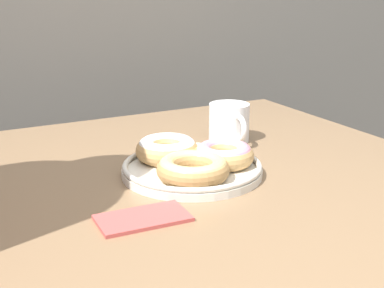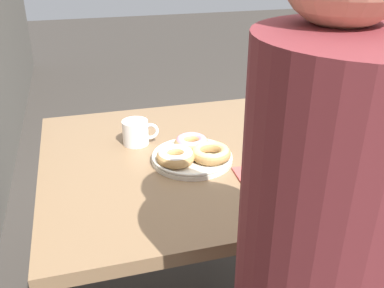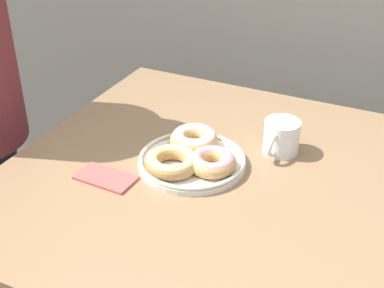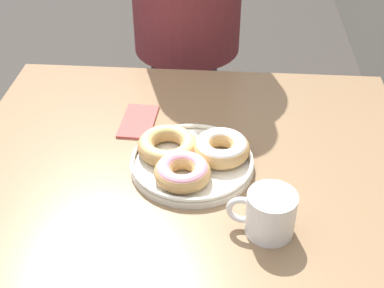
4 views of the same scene
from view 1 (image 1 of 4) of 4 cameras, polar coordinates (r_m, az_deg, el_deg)
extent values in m
cube|color=#846647|center=(1.02, 2.17, -4.17)|extent=(0.92, 0.98, 0.04)
cylinder|color=black|center=(1.69, 6.66, -8.47)|extent=(0.05, 0.05, 0.68)
cylinder|color=silver|center=(1.00, 0.00, -2.90)|extent=(0.26, 0.26, 0.01)
torus|color=silver|center=(0.99, 0.00, -2.26)|extent=(0.26, 0.26, 0.01)
torus|color=tan|center=(1.01, 3.40, -1.21)|extent=(0.15, 0.15, 0.04)
torus|color=pink|center=(1.00, 3.40, -0.85)|extent=(0.14, 0.14, 0.03)
torus|color=tan|center=(1.03, -2.69, -0.65)|extent=(0.15, 0.15, 0.04)
torus|color=white|center=(1.03, -2.69, -0.27)|extent=(0.14, 0.14, 0.03)
torus|color=#B2844C|center=(0.93, 0.11, -2.73)|extent=(0.17, 0.17, 0.04)
torus|color=#E0D17F|center=(0.93, 0.11, -2.36)|extent=(0.16, 0.16, 0.03)
cylinder|color=white|center=(1.20, 3.97, 2.31)|extent=(0.09, 0.09, 0.09)
cylinder|color=#382114|center=(1.19, 4.01, 4.01)|extent=(0.07, 0.07, 0.00)
torus|color=white|center=(1.16, 5.07, 1.69)|extent=(0.02, 0.06, 0.06)
cube|color=#BC4C47|center=(0.82, -5.26, -7.87)|extent=(0.14, 0.08, 0.01)
camera|label=2|loc=(1.41, -64.81, 20.67)|focal=40.00mm
camera|label=3|loc=(0.98, 79.47, 25.73)|focal=50.00mm
camera|label=4|loc=(1.63, 31.19, 27.85)|focal=50.00mm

